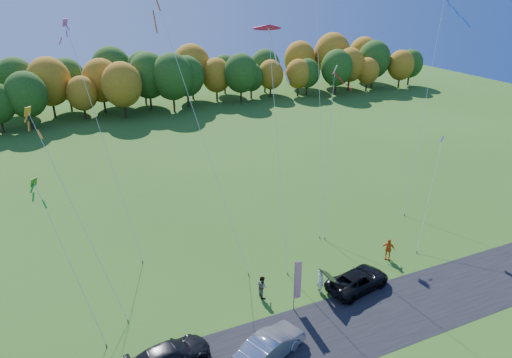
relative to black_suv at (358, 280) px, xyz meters
name	(u,v)px	position (x,y,z in m)	size (l,w,h in m)	color
ground	(290,299)	(-5.15, 0.83, -0.70)	(160.00, 160.00, 0.00)	#2D5616
asphalt_strip	(320,336)	(-5.15, -3.17, -0.70)	(90.00, 6.00, 0.01)	black
tree_line	(141,113)	(-5.15, 55.83, -0.70)	(116.00, 12.00, 10.00)	#1E4711
black_suv	(358,280)	(0.00, 0.00, 0.00)	(2.33, 5.05, 1.40)	black
silver_sedan	(270,346)	(-8.77, -3.40, 0.10)	(1.69, 4.85, 1.60)	#AAAAAE
dark_truck_a	(170,356)	(-14.45, -1.63, 0.01)	(2.00, 4.92, 1.43)	black
person_tailgate_a	(320,280)	(-2.71, 0.83, 0.24)	(0.69, 0.45, 1.89)	silver
person_tailgate_b	(262,287)	(-6.82, 2.00, 0.14)	(0.81, 0.63, 1.68)	gray
person_east	(388,249)	(4.53, 2.23, 0.21)	(1.07, 0.45, 1.83)	orange
feather_flag	(297,280)	(-5.24, -0.18, 1.70)	(0.52, 0.09, 3.93)	#999999
kite_delta_blue	(197,120)	(-8.72, 9.73, 10.59)	(5.49, 11.02, 23.50)	#4C3F33
kite_parafoil_orange	(318,38)	(3.72, 13.48, 15.58)	(6.25, 13.71, 32.95)	#4C3F33
kite_delta_red	(278,142)	(-2.93, 7.67, 8.66)	(3.08, 8.77, 18.90)	#4C3F33
kite_parafoil_rainbow	(425,103)	(14.79, 10.95, 9.22)	(9.46, 7.38, 20.22)	#4C3F33
kite_diamond_yellow	(78,217)	(-18.02, 6.38, 6.02)	(4.32, 6.94, 13.84)	#4C3F33
kite_diamond_green	(71,265)	(-18.93, 3.46, 4.42)	(2.88, 4.52, 10.54)	#4C3F33
kite_diamond_white	(328,151)	(3.58, 10.51, 6.08)	(5.41, 7.17, 14.06)	#4C3F33
kite_diamond_pink	(104,143)	(-15.17, 14.04, 8.35)	(3.18, 9.01, 18.48)	#4C3F33
kite_diamond_blue_low	(430,194)	(9.90, 3.93, 3.43)	(5.57, 4.55, 8.65)	#4C3F33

